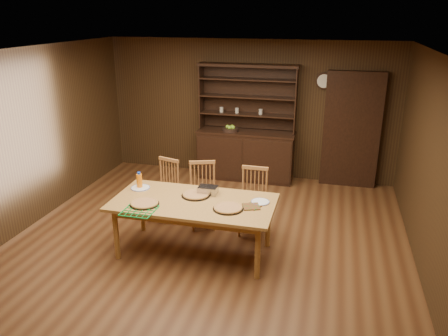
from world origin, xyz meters
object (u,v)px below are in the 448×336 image
(chair_left, at_px, (166,187))
(chair_center, at_px, (203,192))
(dining_table, at_px, (193,206))
(china_hutch, at_px, (246,149))
(juice_bottle, at_px, (139,181))
(chair_right, at_px, (253,199))

(chair_left, xyz_separation_m, chair_center, (0.62, -0.10, 0.02))
(chair_left, bearing_deg, dining_table, -34.05)
(china_hutch, bearing_deg, dining_table, -91.99)
(china_hutch, distance_m, chair_center, 2.10)
(chair_center, distance_m, juice_bottle, 0.99)
(chair_left, relative_size, chair_right, 0.97)
(chair_center, height_order, juice_bottle, chair_center)
(chair_right, bearing_deg, juice_bottle, -159.61)
(chair_left, height_order, chair_right, chair_right)
(chair_center, bearing_deg, chair_right, -21.22)
(juice_bottle, bearing_deg, chair_center, 37.90)
(dining_table, xyz_separation_m, juice_bottle, (-0.86, 0.24, 0.18))
(china_hutch, distance_m, juice_bottle, 2.84)
(dining_table, bearing_deg, chair_right, 50.41)
(china_hutch, bearing_deg, chair_center, -96.14)
(juice_bottle, bearing_deg, chair_left, 80.26)
(chair_right, height_order, juice_bottle, same)
(china_hutch, distance_m, chair_left, 2.16)
(chair_center, height_order, chair_right, chair_center)
(china_hutch, relative_size, chair_center, 2.19)
(dining_table, xyz_separation_m, chair_left, (-0.75, 0.91, -0.18))
(dining_table, relative_size, chair_left, 2.22)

